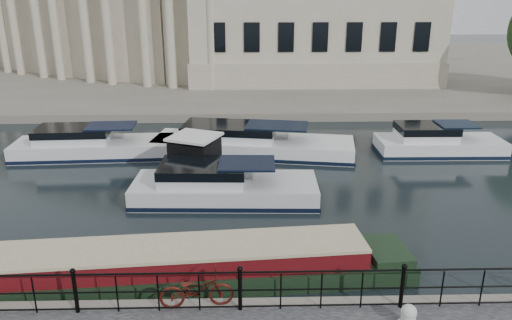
{
  "coord_description": "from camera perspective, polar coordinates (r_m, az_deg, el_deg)",
  "views": [
    {
      "loc": [
        0.12,
        -12.74,
        8.1
      ],
      "look_at": [
        0.5,
        2.0,
        3.0
      ],
      "focal_mm": 35.0,
      "sensor_mm": 36.0,
      "label": 1
    }
  ],
  "objects": [
    {
      "name": "harbour_hut",
      "position": [
        21.92,
        -6.94,
        -0.09
      ],
      "size": [
        3.26,
        3.03,
        2.16
      ],
      "rotation": [
        0.0,
        0.0,
        -0.4
      ],
      "color": "#6B665B",
      "rests_on": "ground_plane"
    },
    {
      "name": "bicycle",
      "position": [
        12.83,
        -6.81,
        -14.5
      ],
      "size": [
        1.89,
        0.81,
        0.97
      ],
      "primitive_type": "imported",
      "rotation": [
        0.0,
        0.0,
        1.67
      ],
      "color": "#43110C",
      "rests_on": "near_quay"
    },
    {
      "name": "far_bank",
      "position": [
        52.33,
        -1.62,
        10.49
      ],
      "size": [
        120.0,
        42.0,
        0.55
      ],
      "primitive_type": "cube",
      "color": "#6B665B",
      "rests_on": "ground_plane"
    },
    {
      "name": "railing",
      "position": [
        12.56,
        -1.84,
        -14.27
      ],
      "size": [
        24.14,
        0.14,
        1.22
      ],
      "color": "black",
      "rests_on": "near_quay"
    },
    {
      "name": "civic_building",
      "position": [
        47.47,
        -2.97,
        17.79
      ],
      "size": [
        53.55,
        31.84,
        16.85
      ],
      "color": "#ADA38C",
      "rests_on": "far_bank"
    },
    {
      "name": "narrowboat",
      "position": [
        14.91,
        -10.32,
        -12.52
      ],
      "size": [
        14.55,
        3.11,
        1.53
      ],
      "rotation": [
        0.0,
        0.0,
        0.08
      ],
      "color": "black",
      "rests_on": "ground_plane"
    },
    {
      "name": "ground_plane",
      "position": [
        15.1,
        -1.75,
        -13.38
      ],
      "size": [
        160.0,
        160.0,
        0.0
      ],
      "primitive_type": "plane",
      "color": "black",
      "rests_on": "ground"
    },
    {
      "name": "mooring_bollard",
      "position": [
        12.78,
        17.02,
        -16.67
      ],
      "size": [
        0.5,
        0.5,
        0.56
      ],
      "color": "beige",
      "rests_on": "near_quay"
    },
    {
      "name": "cabin_cruisers",
      "position": [
        24.23,
        -1.74,
        0.47
      ],
      "size": [
        24.85,
        9.52,
        1.99
      ],
      "color": "silver",
      "rests_on": "ground_plane"
    }
  ]
}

